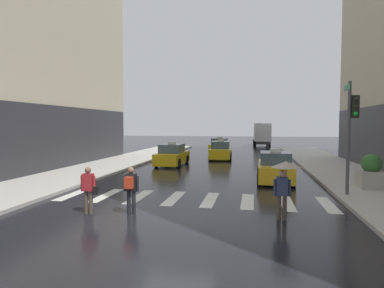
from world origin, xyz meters
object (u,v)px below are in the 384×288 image
(taxi_second, at_px, (172,156))
(planter_near_corner, at_px, (371,173))
(taxi_third, at_px, (221,151))
(taxi_fourth, at_px, (220,146))
(pedestrian_with_umbrella, at_px, (285,174))
(traffic_light_pole, at_px, (351,121))
(taxi_lead, at_px, (275,168))
(pedestrian_with_backpack, at_px, (131,187))
(pedestrian_with_handbag, at_px, (89,187))
(box_truck, at_px, (262,134))

(taxi_second, bearing_deg, planter_near_corner, -34.82)
(taxi_third, distance_m, taxi_fourth, 7.34)
(pedestrian_with_umbrella, bearing_deg, traffic_light_pole, 52.18)
(taxi_lead, xyz_separation_m, taxi_third, (-4.12, 11.26, 0.00))
(taxi_third, distance_m, pedestrian_with_backpack, 19.24)
(pedestrian_with_umbrella, relative_size, pedestrian_with_handbag, 1.18)
(traffic_light_pole, distance_m, taxi_fourth, 23.81)
(taxi_fourth, bearing_deg, planter_near_corner, -65.89)
(taxi_third, relative_size, pedestrian_with_handbag, 2.79)
(box_truck, bearing_deg, pedestrian_with_backpack, -97.98)
(pedestrian_with_backpack, distance_m, planter_near_corner, 11.30)
(taxi_second, xyz_separation_m, pedestrian_with_umbrella, (7.20, -13.79, 0.79))
(taxi_second, xyz_separation_m, taxi_third, (3.27, 5.18, 0.00))
(taxi_second, bearing_deg, taxi_third, 57.77)
(taxi_third, bearing_deg, pedestrian_with_backpack, -93.74)
(taxi_second, height_order, pedestrian_with_handbag, taxi_second)
(traffic_light_pole, distance_m, planter_near_corner, 3.29)
(taxi_third, bearing_deg, taxi_fourth, 96.46)
(traffic_light_pole, height_order, taxi_lead, traffic_light_pole)
(taxi_lead, bearing_deg, traffic_light_pole, -53.11)
(taxi_lead, bearing_deg, pedestrian_with_backpack, -124.09)
(traffic_light_pole, height_order, taxi_fourth, traffic_light_pole)
(box_truck, xyz_separation_m, pedestrian_with_handbag, (-6.84, -38.65, -0.92))
(box_truck, bearing_deg, taxi_fourth, -112.56)
(taxi_third, height_order, pedestrian_with_backpack, taxi_third)
(pedestrian_with_umbrella, xyz_separation_m, planter_near_corner, (4.45, 5.69, -0.64))
(pedestrian_with_backpack, bearing_deg, pedestrian_with_handbag, -170.81)
(traffic_light_pole, relative_size, box_truck, 0.63)
(traffic_light_pole, bearing_deg, pedestrian_with_backpack, -153.29)
(taxi_fourth, relative_size, planter_near_corner, 2.89)
(pedestrian_with_umbrella, height_order, pedestrian_with_handbag, pedestrian_with_umbrella)
(traffic_light_pole, xyz_separation_m, planter_near_corner, (1.41, 1.77, -2.38))
(taxi_lead, relative_size, taxi_third, 0.99)
(traffic_light_pole, bearing_deg, box_truck, 94.75)
(taxi_fourth, xyz_separation_m, pedestrian_with_backpack, (-0.43, -26.49, 0.25))
(traffic_light_pole, relative_size, taxi_lead, 1.05)
(taxi_third, relative_size, pedestrian_with_umbrella, 2.37)
(taxi_fourth, distance_m, pedestrian_with_umbrella, 26.71)
(box_truck, relative_size, pedestrian_with_handbag, 4.61)
(taxi_lead, xyz_separation_m, box_truck, (0.01, 30.47, 1.13))
(traffic_light_pole, bearing_deg, taxi_lead, 126.89)
(taxi_second, xyz_separation_m, pedestrian_with_backpack, (2.01, -14.01, 0.25))
(taxi_third, bearing_deg, taxi_second, -122.23)
(box_truck, height_order, pedestrian_with_backpack, box_truck)
(taxi_lead, height_order, pedestrian_with_umbrella, pedestrian_with_umbrella)
(traffic_light_pole, xyz_separation_m, pedestrian_with_backpack, (-8.23, -4.14, -2.29))
(taxi_fourth, bearing_deg, pedestrian_with_backpack, -90.92)
(taxi_lead, height_order, taxi_second, same)
(traffic_light_pole, bearing_deg, taxi_third, 114.85)
(taxi_fourth, relative_size, pedestrian_with_umbrella, 2.38)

